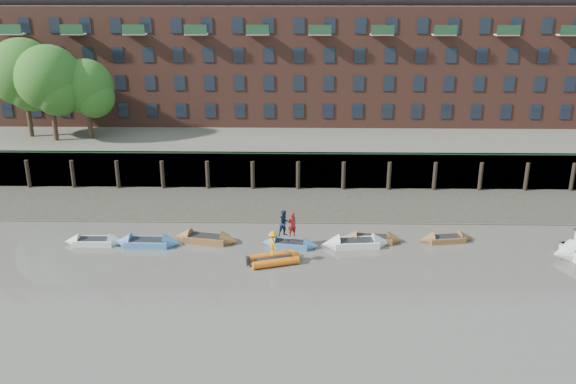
{
  "coord_description": "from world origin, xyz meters",
  "views": [
    {
      "loc": [
        -1.9,
        -29.33,
        17.67
      ],
      "look_at": [
        -2.7,
        12.0,
        3.2
      ],
      "focal_mm": 38.0,
      "sensor_mm": 36.0,
      "label": 1
    }
  ],
  "objects_px": {
    "rowboat_0": "(94,241)",
    "person_rower_a": "(292,224)",
    "rowboat_5": "(372,239)",
    "rib_tender": "(276,259)",
    "rowboat_6": "(446,239)",
    "person_rower_b": "(284,223)",
    "rowboat_3": "(290,244)",
    "rowboat_4": "(356,243)",
    "rowboat_2": "(206,239)",
    "rowboat_1": "(147,242)",
    "person_rib_crew": "(273,243)"
  },
  "relations": [
    {
      "from": "rowboat_0",
      "to": "rowboat_1",
      "type": "height_order",
      "value": "rowboat_1"
    },
    {
      "from": "rowboat_5",
      "to": "person_rower_a",
      "type": "relative_size",
      "value": 2.51
    },
    {
      "from": "rowboat_0",
      "to": "rowboat_2",
      "type": "height_order",
      "value": "rowboat_2"
    },
    {
      "from": "rowboat_2",
      "to": "rowboat_3",
      "type": "distance_m",
      "value": 6.04
    },
    {
      "from": "rowboat_1",
      "to": "rib_tender",
      "type": "height_order",
      "value": "rowboat_1"
    },
    {
      "from": "rowboat_3",
      "to": "rowboat_4",
      "type": "bearing_deg",
      "value": 12.0
    },
    {
      "from": "person_rower_b",
      "to": "rowboat_0",
      "type": "bearing_deg",
      "value": 150.04
    },
    {
      "from": "rowboat_2",
      "to": "person_rower_b",
      "type": "xyz_separation_m",
      "value": [
        5.6,
        -0.64,
        1.48
      ]
    },
    {
      "from": "rowboat_1",
      "to": "person_rower_b",
      "type": "distance_m",
      "value": 9.72
    },
    {
      "from": "rowboat_2",
      "to": "person_rower_b",
      "type": "bearing_deg",
      "value": 4.48
    },
    {
      "from": "rowboat_1",
      "to": "person_rower_a",
      "type": "bearing_deg",
      "value": 1.41
    },
    {
      "from": "rowboat_0",
      "to": "person_rib_crew",
      "type": "bearing_deg",
      "value": -13.11
    },
    {
      "from": "rowboat_1",
      "to": "rowboat_4",
      "type": "distance_m",
      "value": 14.61
    },
    {
      "from": "rowboat_4",
      "to": "rowboat_6",
      "type": "xyz_separation_m",
      "value": [
        6.5,
        0.99,
        -0.04
      ]
    },
    {
      "from": "rowboat_0",
      "to": "person_rower_a",
      "type": "distance_m",
      "value": 14.0
    },
    {
      "from": "rowboat_2",
      "to": "person_rower_a",
      "type": "xyz_separation_m",
      "value": [
        6.12,
        -0.7,
        1.43
      ]
    },
    {
      "from": "rowboat_2",
      "to": "rowboat_0",
      "type": "bearing_deg",
      "value": -164.74
    },
    {
      "from": "rowboat_5",
      "to": "rib_tender",
      "type": "bearing_deg",
      "value": -148.06
    },
    {
      "from": "rowboat_5",
      "to": "person_rower_b",
      "type": "relative_size",
      "value": 2.38
    },
    {
      "from": "rowboat_1",
      "to": "person_rib_crew",
      "type": "xyz_separation_m",
      "value": [
        8.94,
        -2.57,
        1.16
      ]
    },
    {
      "from": "person_rower_a",
      "to": "person_rib_crew",
      "type": "bearing_deg",
      "value": 37.73
    },
    {
      "from": "rowboat_4",
      "to": "person_rib_crew",
      "type": "relative_size",
      "value": 2.91
    },
    {
      "from": "rowboat_2",
      "to": "rowboat_6",
      "type": "bearing_deg",
      "value": 12.3
    },
    {
      "from": "rowboat_6",
      "to": "person_rower_b",
      "type": "height_order",
      "value": "person_rower_b"
    },
    {
      "from": "rowboat_0",
      "to": "rowboat_1",
      "type": "relative_size",
      "value": 0.9
    },
    {
      "from": "rowboat_1",
      "to": "rib_tender",
      "type": "relative_size",
      "value": 1.34
    },
    {
      "from": "rowboat_0",
      "to": "rowboat_3",
      "type": "xyz_separation_m",
      "value": [
        13.8,
        -0.19,
        -0.01
      ]
    },
    {
      "from": "rowboat_5",
      "to": "person_rib_crew",
      "type": "bearing_deg",
      "value": -148.23
    },
    {
      "from": "rowboat_6",
      "to": "person_rower_a",
      "type": "bearing_deg",
      "value": 176.89
    },
    {
      "from": "rowboat_2",
      "to": "rowboat_5",
      "type": "xyz_separation_m",
      "value": [
        11.8,
        0.23,
        -0.02
      ]
    },
    {
      "from": "rib_tender",
      "to": "person_rower_a",
      "type": "xyz_separation_m",
      "value": [
        1.03,
        2.56,
        1.42
      ]
    },
    {
      "from": "rowboat_2",
      "to": "rowboat_3",
      "type": "bearing_deg",
      "value": 3.69
    },
    {
      "from": "rowboat_3",
      "to": "rowboat_4",
      "type": "distance_m",
      "value": 4.61
    },
    {
      "from": "rowboat_6",
      "to": "person_rower_a",
      "type": "xyz_separation_m",
      "value": [
        -10.98,
        -1.09,
        1.47
      ]
    },
    {
      "from": "rowboat_5",
      "to": "rowboat_6",
      "type": "bearing_deg",
      "value": 6.21
    },
    {
      "from": "rib_tender",
      "to": "person_rower_a",
      "type": "distance_m",
      "value": 3.11
    },
    {
      "from": "rib_tender",
      "to": "rowboat_2",
      "type": "bearing_deg",
      "value": 129.01
    },
    {
      "from": "rowboat_5",
      "to": "rowboat_6",
      "type": "relative_size",
      "value": 1.09
    },
    {
      "from": "rowboat_1",
      "to": "rowboat_4",
      "type": "bearing_deg",
      "value": 1.71
    },
    {
      "from": "person_rower_a",
      "to": "rowboat_2",
      "type": "bearing_deg",
      "value": -34.43
    },
    {
      "from": "rowboat_4",
      "to": "rowboat_3",
      "type": "bearing_deg",
      "value": 176.6
    },
    {
      "from": "person_rib_crew",
      "to": "rowboat_5",
      "type": "bearing_deg",
      "value": -86.31
    },
    {
      "from": "rowboat_6",
      "to": "person_rower_b",
      "type": "relative_size",
      "value": 2.17
    },
    {
      "from": "rowboat_1",
      "to": "person_rower_a",
      "type": "height_order",
      "value": "person_rower_a"
    },
    {
      "from": "person_rower_a",
      "to": "person_rib_crew",
      "type": "relative_size",
      "value": 1.06
    },
    {
      "from": "rowboat_6",
      "to": "rowboat_1",
      "type": "bearing_deg",
      "value": 174.29
    },
    {
      "from": "rowboat_6",
      "to": "rowboat_5",
      "type": "bearing_deg",
      "value": 172.97
    },
    {
      "from": "rib_tender",
      "to": "person_rower_b",
      "type": "distance_m",
      "value": 3.05
    },
    {
      "from": "rib_tender",
      "to": "person_rib_crew",
      "type": "relative_size",
      "value": 2.07
    },
    {
      "from": "rowboat_3",
      "to": "rowboat_6",
      "type": "bearing_deg",
      "value": 15.91
    }
  ]
}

